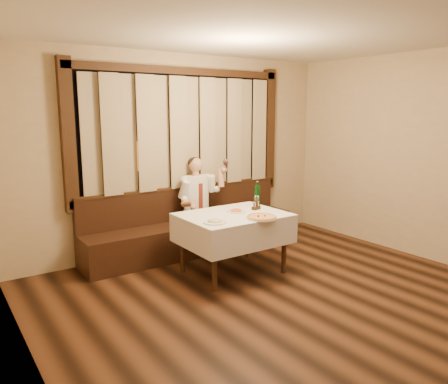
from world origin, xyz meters
TOP-DOWN VIEW (x-y plane):
  - room at (-0.00, 0.97)m, footprint 5.01×6.01m
  - banquette at (0.00, 2.72)m, footprint 3.20×0.61m
  - dining_table at (0.00, 1.70)m, footprint 1.27×0.97m
  - pizza at (0.14, 1.32)m, footprint 0.37×0.37m
  - pasta_red at (0.08, 1.75)m, footprint 0.23×0.23m
  - pasta_cream at (-0.42, 1.47)m, footprint 0.27×0.27m
  - green_bottle at (0.53, 1.89)m, footprint 0.07×0.07m
  - table_wine_glass at (0.44, 1.79)m, footprint 0.07×0.07m
  - cruet_caddy at (0.38, 1.73)m, footprint 0.12×0.08m
  - seated_man at (0.08, 2.64)m, footprint 0.74×0.55m

SIDE VIEW (x-z plane):
  - banquette at x=0.00m, z-range -0.16..0.78m
  - dining_table at x=0.00m, z-range 0.27..1.03m
  - pizza at x=0.14m, z-range 0.75..0.79m
  - pasta_red at x=0.08m, z-range 0.75..0.83m
  - pasta_cream at x=-0.42m, z-range 0.75..0.84m
  - seated_man at x=0.08m, z-range 0.12..1.48m
  - cruet_caddy at x=0.38m, z-range 0.74..0.86m
  - table_wine_glass at x=0.44m, z-range 0.80..0.97m
  - green_bottle at x=0.53m, z-range 0.73..1.07m
  - room at x=0.00m, z-range 0.09..2.91m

